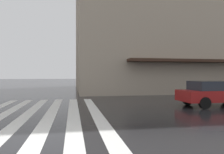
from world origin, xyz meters
name	(u,v)px	position (x,y,z in m)	size (l,w,h in m)	color
ground_plane	(30,149)	(0.00, 0.00, 0.00)	(220.00, 220.00, 0.00)	black
zebra_crossing	(37,117)	(4.00, 0.48, 0.00)	(13.00, 5.50, 0.01)	silver
car_red	(216,93)	(5.50, -8.81, 0.76)	(1.85, 4.10, 1.41)	maroon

